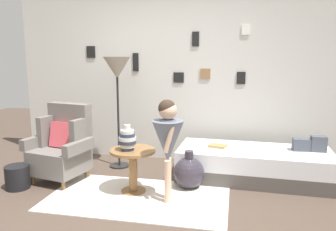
{
  "coord_description": "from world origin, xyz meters",
  "views": [
    {
      "loc": [
        0.95,
        -2.91,
        1.55
      ],
      "look_at": [
        0.15,
        0.95,
        0.85
      ],
      "focal_mm": 35.0,
      "sensor_mm": 36.0,
      "label": 1
    }
  ],
  "objects_px": {
    "demijohn_near": "(189,173)",
    "floor_lamp": "(117,73)",
    "side_table": "(133,162)",
    "book_on_daybed": "(218,146)",
    "armchair": "(63,146)",
    "person_child": "(168,138)",
    "magazine_basket": "(17,177)",
    "daybed": "(253,164)",
    "vase_striped": "(127,140)"
  },
  "relations": [
    {
      "from": "side_table",
      "to": "book_on_daybed",
      "type": "height_order",
      "value": "side_table"
    },
    {
      "from": "demijohn_near",
      "to": "side_table",
      "type": "bearing_deg",
      "value": -157.81
    },
    {
      "from": "floor_lamp",
      "to": "book_on_daybed",
      "type": "relative_size",
      "value": 7.09
    },
    {
      "from": "side_table",
      "to": "person_child",
      "type": "relative_size",
      "value": 0.47
    },
    {
      "from": "armchair",
      "to": "person_child",
      "type": "distance_m",
      "value": 1.52
    },
    {
      "from": "armchair",
      "to": "demijohn_near",
      "type": "xyz_separation_m",
      "value": [
        1.61,
        0.04,
        -0.25
      ]
    },
    {
      "from": "armchair",
      "to": "magazine_basket",
      "type": "relative_size",
      "value": 3.46
    },
    {
      "from": "daybed",
      "to": "person_child",
      "type": "distance_m",
      "value": 1.38
    },
    {
      "from": "daybed",
      "to": "person_child",
      "type": "bearing_deg",
      "value": -137.28
    },
    {
      "from": "person_child",
      "to": "book_on_daybed",
      "type": "bearing_deg",
      "value": 61.33
    },
    {
      "from": "armchair",
      "to": "daybed",
      "type": "xyz_separation_m",
      "value": [
        2.38,
        0.49,
        -0.24
      ]
    },
    {
      "from": "side_table",
      "to": "vase_striped",
      "type": "xyz_separation_m",
      "value": [
        -0.05,
        -0.04,
        0.27
      ]
    },
    {
      "from": "book_on_daybed",
      "to": "floor_lamp",
      "type": "bearing_deg",
      "value": 174.68
    },
    {
      "from": "side_table",
      "to": "book_on_daybed",
      "type": "bearing_deg",
      "value": 37.31
    },
    {
      "from": "daybed",
      "to": "armchair",
      "type": "bearing_deg",
      "value": -168.45
    },
    {
      "from": "person_child",
      "to": "floor_lamp",
      "type": "bearing_deg",
      "value": 132.43
    },
    {
      "from": "floor_lamp",
      "to": "side_table",
      "type": "bearing_deg",
      "value": -60.38
    },
    {
      "from": "magazine_basket",
      "to": "vase_striped",
      "type": "bearing_deg",
      "value": 6.09
    },
    {
      "from": "floor_lamp",
      "to": "person_child",
      "type": "height_order",
      "value": "floor_lamp"
    },
    {
      "from": "side_table",
      "to": "person_child",
      "type": "bearing_deg",
      "value": -21.08
    },
    {
      "from": "side_table",
      "to": "daybed",
      "type": "bearing_deg",
      "value": 26.63
    },
    {
      "from": "armchair",
      "to": "person_child",
      "type": "height_order",
      "value": "person_child"
    },
    {
      "from": "person_child",
      "to": "magazine_basket",
      "type": "xyz_separation_m",
      "value": [
        -1.84,
        -0.01,
        -0.58
      ]
    },
    {
      "from": "vase_striped",
      "to": "magazine_basket",
      "type": "bearing_deg",
      "value": -173.91
    },
    {
      "from": "vase_striped",
      "to": "floor_lamp",
      "type": "relative_size",
      "value": 0.19
    },
    {
      "from": "floor_lamp",
      "to": "magazine_basket",
      "type": "xyz_separation_m",
      "value": [
        -0.91,
        -1.02,
        -1.2
      ]
    },
    {
      "from": "armchair",
      "to": "person_child",
      "type": "xyz_separation_m",
      "value": [
        1.44,
        -0.38,
        0.28
      ]
    },
    {
      "from": "armchair",
      "to": "vase_striped",
      "type": "relative_size",
      "value": 3.29
    },
    {
      "from": "side_table",
      "to": "magazine_basket",
      "type": "relative_size",
      "value": 1.87
    },
    {
      "from": "book_on_daybed",
      "to": "demijohn_near",
      "type": "relative_size",
      "value": 0.48
    },
    {
      "from": "daybed",
      "to": "book_on_daybed",
      "type": "height_order",
      "value": "book_on_daybed"
    },
    {
      "from": "vase_striped",
      "to": "side_table",
      "type": "bearing_deg",
      "value": 37.04
    },
    {
      "from": "daybed",
      "to": "book_on_daybed",
      "type": "xyz_separation_m",
      "value": [
        -0.46,
        0.01,
        0.22
      ]
    },
    {
      "from": "armchair",
      "to": "book_on_daybed",
      "type": "distance_m",
      "value": 1.99
    },
    {
      "from": "vase_striped",
      "to": "floor_lamp",
      "type": "distance_m",
      "value": 1.2
    },
    {
      "from": "side_table",
      "to": "person_child",
      "type": "height_order",
      "value": "person_child"
    },
    {
      "from": "vase_striped",
      "to": "magazine_basket",
      "type": "xyz_separation_m",
      "value": [
        -1.34,
        -0.14,
        -0.5
      ]
    },
    {
      "from": "floor_lamp",
      "to": "book_on_daybed",
      "type": "xyz_separation_m",
      "value": [
        1.41,
        -0.13,
        -0.93
      ]
    },
    {
      "from": "armchair",
      "to": "floor_lamp",
      "type": "relative_size",
      "value": 0.62
    },
    {
      "from": "vase_striped",
      "to": "book_on_daybed",
      "type": "relative_size",
      "value": 1.34
    },
    {
      "from": "daybed",
      "to": "magazine_basket",
      "type": "distance_m",
      "value": 2.91
    },
    {
      "from": "person_child",
      "to": "demijohn_near",
      "type": "bearing_deg",
      "value": 68.25
    },
    {
      "from": "daybed",
      "to": "demijohn_near",
      "type": "xyz_separation_m",
      "value": [
        -0.77,
        -0.44,
        -0.01
      ]
    },
    {
      "from": "side_table",
      "to": "magazine_basket",
      "type": "distance_m",
      "value": 1.42
    },
    {
      "from": "side_table",
      "to": "book_on_daybed",
      "type": "distance_m",
      "value": 1.17
    },
    {
      "from": "floor_lamp",
      "to": "magazine_basket",
      "type": "relative_size",
      "value": 5.57
    },
    {
      "from": "armchair",
      "to": "book_on_daybed",
      "type": "xyz_separation_m",
      "value": [
        1.93,
        0.5,
        -0.02
      ]
    },
    {
      "from": "vase_striped",
      "to": "book_on_daybed",
      "type": "bearing_deg",
      "value": 37.3
    },
    {
      "from": "demijohn_near",
      "to": "floor_lamp",
      "type": "bearing_deg",
      "value": 151.77
    },
    {
      "from": "vase_striped",
      "to": "daybed",
      "type": "bearing_deg",
      "value": 27.02
    }
  ]
}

